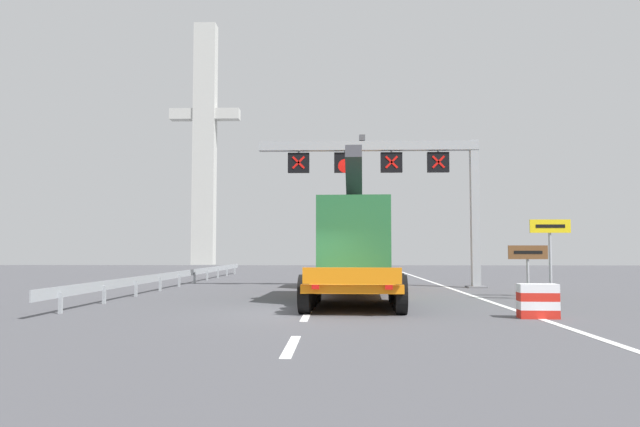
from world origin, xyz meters
The scene contains 10 objects.
ground centered at (0.00, 0.00, 0.00)m, with size 112.00×112.00×0.00m, color #4C4C51.
lane_markings centered at (0.08, 22.30, 0.01)m, with size 0.20×59.20×0.01m.
edge_line_right centered at (6.20, 12.00, 0.01)m, with size 0.20×63.00×0.01m, color silver.
overhead_lane_gantry centered at (3.84, 11.85, 5.71)m, with size 10.92×0.90×7.41m.
heavy_haul_truck_orange centered at (1.64, 7.09, 1.99)m, with size 3.51×14.14×5.30m.
exit_sign_yellow centered at (8.49, 4.40, 2.16)m, with size 1.43×0.15×2.88m.
tourist_info_sign_brown centered at (8.28, 6.29, 1.50)m, with size 1.52×0.15×1.98m.
crash_barrier_striped centered at (6.19, -1.17, 0.45)m, with size 1.02×0.54×0.90m.
guardrail_left centered at (-6.94, 13.73, 0.56)m, with size 0.13×31.47×0.76m.
bridge_pylon_distant centered at (-16.34, 59.06, 16.04)m, with size 9.00×2.00×31.30m.
Camera 1 is at (0.96, -17.18, 1.77)m, focal length 33.65 mm.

